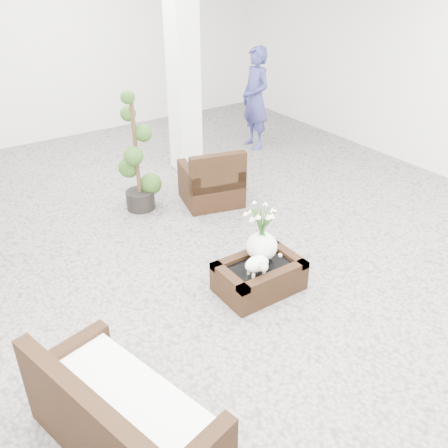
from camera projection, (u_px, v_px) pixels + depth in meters
ground at (219, 266)px, 5.84m from camera, size 11.00×11.00×0.00m
column at (183, 62)px, 7.58m from camera, size 0.40×0.40×3.50m
coffee_table at (259, 277)px, 5.37m from camera, size 0.90×0.60×0.31m
sheep_figurine at (257, 265)px, 5.11m from camera, size 0.28×0.23×0.21m
planter_narcissus at (263, 227)px, 5.22m from camera, size 0.44×0.44×0.80m
tealight at (280, 255)px, 5.45m from camera, size 0.04×0.04×0.03m
armchair at (211, 175)px, 7.11m from camera, size 0.97×0.94×0.85m
loveseat at (124, 406)px, 3.56m from camera, size 1.10×1.67×0.82m
topiary at (136, 153)px, 6.71m from camera, size 0.45×0.45×1.69m
shopper at (255, 99)px, 8.87m from camera, size 0.48×0.69×1.81m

